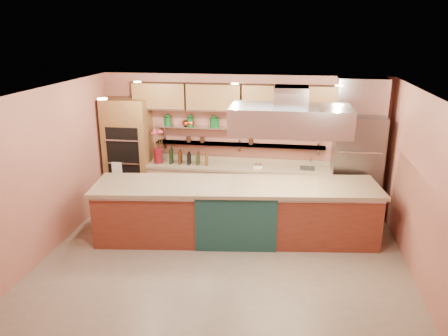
% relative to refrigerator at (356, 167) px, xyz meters
% --- Properties ---
extents(floor, '(6.00, 5.00, 0.02)m').
position_rel_refrigerator_xyz_m(floor, '(-2.35, -2.14, -1.06)').
color(floor, gray).
rests_on(floor, ground).
extents(ceiling, '(6.00, 5.00, 0.02)m').
position_rel_refrigerator_xyz_m(ceiling, '(-2.35, -2.14, 1.75)').
color(ceiling, black).
rests_on(ceiling, wall_back).
extents(wall_back, '(6.00, 0.04, 2.80)m').
position_rel_refrigerator_xyz_m(wall_back, '(-2.35, 0.36, 0.35)').
color(wall_back, '#B06753').
rests_on(wall_back, floor).
extents(wall_front, '(6.00, 0.04, 2.80)m').
position_rel_refrigerator_xyz_m(wall_front, '(-2.35, -4.64, 0.35)').
color(wall_front, '#B06753').
rests_on(wall_front, floor).
extents(wall_left, '(0.04, 5.00, 2.80)m').
position_rel_refrigerator_xyz_m(wall_left, '(-5.35, -2.14, 0.35)').
color(wall_left, '#B06753').
rests_on(wall_left, floor).
extents(wall_right, '(0.04, 5.00, 2.80)m').
position_rel_refrigerator_xyz_m(wall_right, '(0.65, -2.14, 0.35)').
color(wall_right, '#B06753').
rests_on(wall_right, floor).
extents(oven_stack, '(0.95, 0.64, 2.30)m').
position_rel_refrigerator_xyz_m(oven_stack, '(-4.80, 0.04, 0.10)').
color(oven_stack, brown).
rests_on(oven_stack, floor).
extents(refrigerator, '(0.95, 0.72, 2.10)m').
position_rel_refrigerator_xyz_m(refrigerator, '(0.00, 0.00, 0.00)').
color(refrigerator, slate).
rests_on(refrigerator, floor).
extents(back_counter, '(3.84, 0.64, 0.93)m').
position_rel_refrigerator_xyz_m(back_counter, '(-2.40, 0.06, -0.58)').
color(back_counter, tan).
rests_on(back_counter, floor).
extents(wall_shelf_lower, '(3.60, 0.26, 0.03)m').
position_rel_refrigerator_xyz_m(wall_shelf_lower, '(-2.40, 0.23, 0.30)').
color(wall_shelf_lower, silver).
rests_on(wall_shelf_lower, wall_back).
extents(wall_shelf_upper, '(3.60, 0.26, 0.03)m').
position_rel_refrigerator_xyz_m(wall_shelf_upper, '(-2.40, 0.23, 0.65)').
color(wall_shelf_upper, silver).
rests_on(wall_shelf_upper, wall_back).
extents(upper_cabinets, '(4.60, 0.36, 0.55)m').
position_rel_refrigerator_xyz_m(upper_cabinets, '(-2.35, 0.18, 1.30)').
color(upper_cabinets, brown).
rests_on(upper_cabinets, wall_back).
extents(range_hood, '(2.00, 1.00, 0.45)m').
position_rel_refrigerator_xyz_m(range_hood, '(-1.35, -1.39, 1.20)').
color(range_hood, silver).
rests_on(range_hood, ceiling).
extents(ceiling_downlights, '(4.00, 2.80, 0.02)m').
position_rel_refrigerator_xyz_m(ceiling_downlights, '(-2.35, -1.94, 1.72)').
color(ceiling_downlights, '#FFE5A5').
rests_on(ceiling_downlights, ceiling).
extents(island, '(5.09, 1.70, 1.04)m').
position_rel_refrigerator_xyz_m(island, '(-2.25, -1.39, -0.53)').
color(island, brown).
rests_on(island, floor).
extents(flower_vase, '(0.20, 0.20, 0.33)m').
position_rel_refrigerator_xyz_m(flower_vase, '(-4.13, 0.01, 0.05)').
color(flower_vase, '#5E0E16').
rests_on(flower_vase, back_counter).
extents(oil_bottle_cluster, '(0.92, 0.34, 0.29)m').
position_rel_refrigerator_xyz_m(oil_bottle_cluster, '(-3.45, 0.01, 0.03)').
color(oil_bottle_cluster, black).
rests_on(oil_bottle_cluster, back_counter).
extents(kitchen_scale, '(0.21, 0.18, 0.10)m').
position_rel_refrigerator_xyz_m(kitchen_scale, '(-1.97, 0.01, -0.07)').
color(kitchen_scale, white).
rests_on(kitchen_scale, back_counter).
extents(bar_faucet, '(0.04, 0.04, 0.24)m').
position_rel_refrigerator_xyz_m(bar_faucet, '(-0.90, 0.11, -0.00)').
color(bar_faucet, white).
rests_on(bar_faucet, back_counter).
extents(copper_kettle, '(0.21, 0.21, 0.13)m').
position_rel_refrigerator_xyz_m(copper_kettle, '(-3.55, 0.23, 0.73)').
color(copper_kettle, '#C5552D').
rests_on(copper_kettle, wall_shelf_upper).
extents(green_canister, '(0.19, 0.19, 0.19)m').
position_rel_refrigerator_xyz_m(green_canister, '(-2.91, 0.23, 0.76)').
color(green_canister, '#0E4319').
rests_on(green_canister, wall_shelf_upper).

